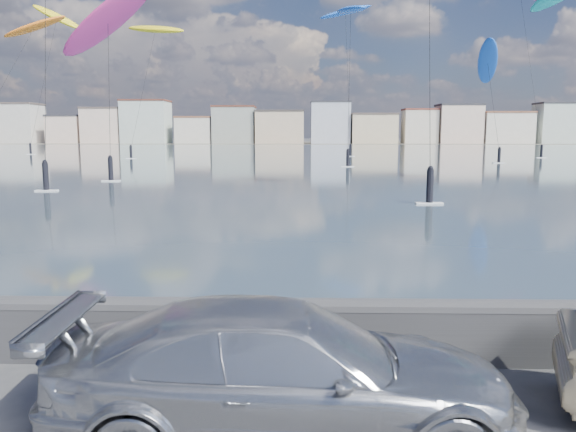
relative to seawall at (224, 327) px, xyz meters
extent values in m
cube|color=#30484F|center=(0.00, 88.80, -0.58)|extent=(500.00, 177.00, 0.00)
cube|color=#4C473D|center=(0.00, 197.30, -0.57)|extent=(500.00, 60.00, 0.00)
cube|color=#28282B|center=(0.00, 0.00, -0.13)|extent=(400.00, 0.35, 0.90)
cylinder|color=#28282B|center=(0.00, 0.00, 0.32)|extent=(400.00, 0.36, 0.36)
cube|color=beige|center=(-96.50, 183.30, 5.92)|extent=(16.00, 12.00, 13.00)
cube|color=#4C423D|center=(-96.50, 183.30, 12.72)|extent=(16.32, 12.24, 0.60)
cube|color=beige|center=(-79.00, 183.30, 3.92)|extent=(11.00, 10.00, 9.00)
cube|color=#2D2D33|center=(-79.00, 183.30, 8.72)|extent=(11.22, 10.20, 0.60)
cube|color=beige|center=(-66.00, 183.30, 5.17)|extent=(13.00, 11.00, 11.50)
cube|color=#4C423D|center=(-66.00, 183.30, 11.22)|extent=(13.26, 11.22, 0.60)
cube|color=#B7C6BC|center=(-51.50, 183.30, 6.42)|extent=(15.00, 12.00, 14.00)
cube|color=#562D23|center=(-51.50, 183.30, 13.72)|extent=(15.30, 12.24, 0.60)
cube|color=beige|center=(-35.00, 183.30, 3.67)|extent=(12.00, 10.00, 8.50)
cube|color=brown|center=(-35.00, 183.30, 8.22)|extent=(12.24, 10.20, 0.60)
cube|color=gray|center=(-21.50, 183.30, 5.42)|extent=(14.00, 11.00, 12.00)
cube|color=#562D23|center=(-21.50, 183.30, 11.72)|extent=(14.28, 11.22, 0.60)
cube|color=#CCB293|center=(-6.00, 183.30, 4.67)|extent=(16.00, 13.00, 10.50)
cube|color=#383330|center=(-6.00, 183.30, 10.22)|extent=(16.32, 13.26, 0.60)
cube|color=#B2B7C6|center=(11.00, 183.30, 6.17)|extent=(13.00, 10.00, 13.50)
cube|color=#2D2D33|center=(11.00, 183.30, 13.22)|extent=(13.26, 10.20, 0.60)
cube|color=beige|center=(25.50, 183.30, 4.17)|extent=(15.00, 12.00, 9.50)
cube|color=#4C423D|center=(25.50, 183.30, 9.22)|extent=(15.30, 12.24, 0.60)
cube|color=beige|center=(41.00, 183.30, 4.92)|extent=(11.00, 9.00, 11.00)
cube|color=brown|center=(41.00, 183.30, 10.72)|extent=(11.22, 9.18, 0.60)
cube|color=beige|center=(54.00, 183.30, 5.67)|extent=(14.00, 11.00, 12.50)
cube|color=#2D2D33|center=(54.00, 183.30, 12.22)|extent=(14.28, 11.22, 0.60)
cube|color=silver|center=(69.50, 183.30, 4.42)|extent=(16.00, 12.00, 10.00)
cube|color=brown|center=(69.50, 183.30, 9.72)|extent=(16.32, 12.24, 0.60)
cube|color=#B7C6BC|center=(86.00, 183.30, 5.92)|extent=(12.00, 10.00, 13.00)
cube|color=#2D2D33|center=(86.00, 183.30, 12.72)|extent=(12.24, 10.20, 0.60)
imported|color=#AFB1B7|center=(1.05, -2.22, 0.24)|extent=(5.68, 2.41, 1.64)
ellipsoid|color=orange|center=(-37.62, 75.17, 18.35)|extent=(9.43, 3.54, 4.02)
cylinder|color=black|center=(-39.33, 68.42, 9.53)|extent=(3.44, 13.52, 17.65)
cube|color=white|center=(36.37, 74.68, -0.53)|extent=(1.40, 0.42, 0.08)
cylinder|color=black|center=(36.37, 74.68, 0.37)|extent=(0.36, 0.36, 1.70)
sphere|color=black|center=(36.37, 74.68, 1.27)|extent=(0.28, 0.28, 0.28)
cylinder|color=black|center=(35.88, 79.41, 12.85)|extent=(1.02, 9.50, 24.28)
ellipsoid|color=yellow|center=(-42.76, 95.23, 23.64)|extent=(10.65, 5.05, 6.16)
cube|color=white|center=(-44.57, 85.71, -0.53)|extent=(1.40, 0.42, 0.08)
cylinder|color=black|center=(-44.57, 85.71, 0.37)|extent=(0.36, 0.36, 1.70)
sphere|color=black|center=(-44.57, 85.71, 1.27)|extent=(0.28, 0.28, 0.28)
cylinder|color=black|center=(-43.66, 90.47, 12.18)|extent=(1.85, 9.56, 22.93)
ellipsoid|color=blue|center=(8.47, 88.50, 22.89)|extent=(8.89, 3.02, 2.98)
cube|color=white|center=(8.85, 79.08, -0.53)|extent=(1.40, 0.42, 0.08)
cylinder|color=black|center=(8.85, 79.08, 0.37)|extent=(0.36, 0.36, 1.70)
sphere|color=black|center=(8.85, 79.08, 1.27)|extent=(0.28, 0.28, 0.28)
cylinder|color=black|center=(8.66, 83.79, 11.81)|extent=(0.42, 9.45, 22.19)
cube|color=white|center=(-14.88, 26.33, -0.53)|extent=(1.40, 0.42, 0.08)
cylinder|color=black|center=(-14.88, 26.33, 0.37)|extent=(0.36, 0.36, 1.70)
sphere|color=black|center=(-14.88, 26.33, 1.27)|extent=(0.28, 0.28, 0.28)
ellipsoid|color=yellow|center=(-21.20, 80.16, 18.78)|extent=(10.69, 6.92, 2.88)
cube|color=white|center=(-22.90, 70.65, -0.53)|extent=(1.40, 0.42, 0.08)
cylinder|color=black|center=(-22.90, 70.65, 0.37)|extent=(0.36, 0.36, 1.70)
sphere|color=black|center=(-22.90, 70.65, 1.27)|extent=(0.28, 0.28, 0.28)
cylinder|color=black|center=(-22.05, 75.41, 9.75)|extent=(1.73, 9.54, 18.08)
ellipsoid|color=blue|center=(27.95, 74.95, 13.20)|extent=(4.79, 9.55, 6.93)
cube|color=white|center=(25.12, 59.96, -0.53)|extent=(1.40, 0.42, 0.08)
cylinder|color=black|center=(25.12, 59.96, 0.37)|extent=(0.36, 0.36, 1.70)
sphere|color=black|center=(25.12, 59.96, 1.27)|extent=(0.28, 0.28, 0.28)
cylinder|color=black|center=(26.54, 67.45, 6.96)|extent=(2.86, 15.02, 12.50)
cube|color=white|center=(7.89, 20.41, -0.53)|extent=(1.40, 0.42, 0.08)
cylinder|color=black|center=(7.89, 20.41, 0.37)|extent=(0.36, 0.36, 1.70)
sphere|color=black|center=(7.89, 20.41, 1.27)|extent=(0.28, 0.28, 0.28)
cylinder|color=black|center=(8.51, 24.39, 7.57)|extent=(1.27, 7.98, 13.72)
ellipsoid|color=blue|center=(7.27, 63.53, 18.05)|extent=(4.37, 8.69, 1.95)
cube|color=white|center=(6.26, 52.28, -0.53)|extent=(1.40, 0.42, 0.08)
cylinder|color=black|center=(6.26, 52.28, 0.37)|extent=(0.36, 0.36, 1.70)
sphere|color=black|center=(6.26, 52.28, 1.27)|extent=(0.28, 0.28, 0.28)
cylinder|color=black|center=(6.77, 57.90, 9.38)|extent=(1.05, 11.27, 17.34)
ellipsoid|color=#E5338C|center=(-15.36, 40.92, 12.76)|extent=(10.57, 5.67, 7.50)
cube|color=white|center=(-13.22, 33.60, -0.53)|extent=(1.40, 0.42, 0.08)
cylinder|color=black|center=(-13.22, 33.60, 0.37)|extent=(0.36, 0.36, 1.70)
sphere|color=black|center=(-13.22, 33.60, 1.27)|extent=(0.28, 0.28, 0.28)
cylinder|color=black|center=(-14.29, 37.26, 6.74)|extent=(2.17, 7.35, 12.06)
camera|label=1|loc=(1.23, -8.61, 3.10)|focal=35.00mm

